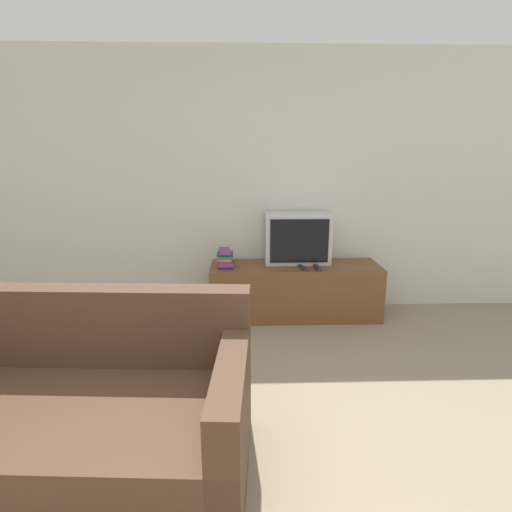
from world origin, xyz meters
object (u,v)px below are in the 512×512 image
television (297,238)px  remote_secondary (317,268)px  tv_stand (295,290)px  remote_on_stand (303,268)px  book_stack (225,259)px  couch (69,421)px

television → remote_secondary: size_ratio=3.46×
tv_stand → remote_on_stand: 0.32m
remote_secondary → tv_stand: bearing=143.8°
book_stack → television: bearing=12.7°
couch → remote_secondary: couch is taller
couch → remote_on_stand: (1.46, 1.88, 0.25)m
television → remote_secondary: bearing=-55.7°
couch → remote_on_stand: 2.39m
book_stack → remote_on_stand: (0.74, -0.08, -0.07)m
tv_stand → remote_on_stand: size_ratio=9.83×
television → book_stack: 0.75m
book_stack → couch: bearing=-110.0°
remote_on_stand → remote_secondary: 0.14m
couch → television: bearing=59.4°
tv_stand → remote_secondary: size_ratio=8.98×
remote_on_stand → remote_secondary: same height
book_stack → remote_secondary: 0.89m
television → couch: television is taller
television → remote_on_stand: (0.03, -0.24, -0.24)m
tv_stand → remote_secondary: (0.19, -0.14, 0.28)m
tv_stand → remote_secondary: 0.37m
book_stack → remote_on_stand: book_stack is taller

